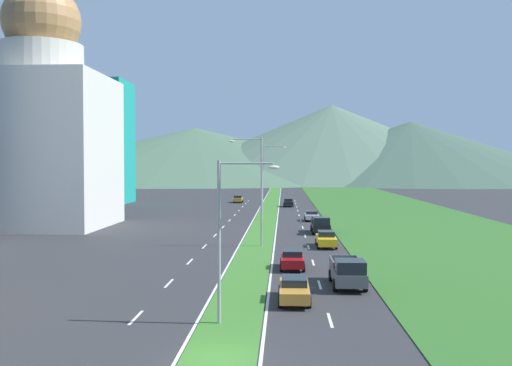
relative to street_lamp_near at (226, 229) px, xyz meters
The scene contains 45 objects.
ground_plane 7.01m from the street_lamp_near, 87.84° to the right, with size 600.00×600.00×0.00m, color #2D2D30.
grass_median 55.15m from the street_lamp_near, 89.80° to the left, with size 3.20×240.00×0.06m, color #387028.
grass_verge_right 58.94m from the street_lamp_near, 69.27° to the left, with size 24.00×240.00×0.06m, color #2D6023.
lane_dash_left_3 6.97m from the street_lamp_near, 168.19° to the left, with size 0.16×2.80×0.01m, color silver.
lane_dash_left_4 11.92m from the street_lamp_near, 116.79° to the left, with size 0.16×2.80×0.01m, color silver.
lane_dash_left_5 19.67m from the street_lamp_near, 104.93° to the left, with size 0.16×2.80×0.01m, color silver.
lane_dash_left_6 27.98m from the street_lamp_near, 100.26° to the left, with size 0.16×2.80×0.01m, color silver.
lane_dash_left_7 36.47m from the street_lamp_near, 97.81° to the left, with size 0.16×2.80×0.01m, color silver.
lane_dash_left_8 45.04m from the street_lamp_near, 96.29° to the left, with size 0.16×2.80×0.01m, color silver.
lane_dash_left_9 53.65m from the street_lamp_near, 95.27° to the left, with size 0.16×2.80×0.01m, color silver.
lane_dash_left_10 62.28m from the street_lamp_near, 94.53° to the left, with size 0.16×2.80×0.01m, color silver.
lane_dash_left_11 70.93m from the street_lamp_near, 93.98° to the left, with size 0.16×2.80×0.01m, color silver.
lane_dash_left_12 79.59m from the street_lamp_near, 93.54° to the left, with size 0.16×2.80×0.01m, color silver.
lane_dash_left_13 88.26m from the street_lamp_near, 93.19° to the left, with size 0.16×2.80×0.01m, color silver.
lane_dash_left_14 96.93m from the street_lamp_near, 92.91° to the left, with size 0.16×2.80×0.01m, color silver.
lane_dash_right_3 7.24m from the street_lamp_near, 10.98° to the left, with size 0.16×2.80×0.01m, color silver.
lane_dash_right_4 12.08m from the street_lamp_near, 61.45° to the left, with size 0.16×2.80×0.01m, color silver.
lane_dash_right_5 19.77m from the street_lamp_near, 73.97° to the left, with size 0.16×2.80×0.01m, color silver.
lane_dash_right_6 28.05m from the street_lamp_near, 78.96° to the left, with size 0.16×2.80×0.01m, color silver.
lane_dash_right_7 36.52m from the street_lamp_near, 81.60° to the left, with size 0.16×2.80×0.01m, color silver.
lane_dash_right_8 45.08m from the street_lamp_near, 83.22° to the left, with size 0.16×2.80×0.01m, color silver.
lane_dash_right_9 53.68m from the street_lamp_near, 84.32° to the left, with size 0.16×2.80×0.01m, color silver.
lane_dash_right_10 62.31m from the street_lamp_near, 85.11° to the left, with size 0.16×2.80×0.01m, color silver.
lane_dash_right_11 70.96m from the street_lamp_near, 85.71° to the left, with size 0.16×2.80×0.01m, color silver.
lane_dash_right_12 79.61m from the street_lamp_near, 86.18° to the left, with size 0.16×2.80×0.01m, color silver.
lane_dash_right_13 88.28m from the street_lamp_near, 86.56° to the left, with size 0.16×2.80×0.01m, color silver.
lane_dash_right_14 96.95m from the street_lamp_near, 86.87° to the left, with size 0.16×2.80×0.01m, color silver.
edge_line_median_left 55.17m from the street_lamp_near, 91.63° to the left, with size 0.16×240.00×0.01m, color silver.
edge_line_median_right 55.19m from the street_lamp_near, 87.98° to the left, with size 0.16×240.00×0.01m, color silver.
domed_building 52.67m from the street_lamp_near, 122.65° to the left, with size 16.42×16.42×31.22m.
midrise_colored 94.78m from the street_lamp_near, 111.87° to the left, with size 12.13×12.13×25.03m, color teal.
hill_far_left 268.00m from the street_lamp_near, 99.18° to the left, with size 218.68×218.68×26.60m, color #47664C.
hill_far_center 258.14m from the street_lamp_near, 84.10° to the left, with size 177.46×177.46×37.19m, color #516B56.
hill_far_right 246.47m from the street_lamp_near, 75.66° to the left, with size 161.16×161.16×27.59m, color #3D5647.
street_lamp_near is the anchor object (origin of this frame).
street_lamp_mid 27.32m from the street_lamp_near, 89.21° to the left, with size 3.25×0.51×10.66m.
street_lamp_far 54.60m from the street_lamp_near, 89.86° to the left, with size 3.49×0.43×10.83m.
car_0 80.06m from the street_lamp_near, 87.32° to the left, with size 1.93×4.02×1.56m.
car_1 16.45m from the street_lamp_near, 77.14° to the left, with size 1.89×4.05×1.43m.
car_2 7.38m from the street_lamp_near, 55.18° to the left, with size 1.87×4.73×1.42m.
car_3 53.62m from the street_lamp_near, 82.64° to the left, with size 2.03×4.08×1.39m.
car_4 91.27m from the street_lamp_near, 94.22° to the left, with size 1.96×4.44×1.52m.
car_6 28.58m from the street_lamp_near, 75.65° to the left, with size 1.93×4.78×1.55m.
pickup_truck_0 12.17m from the street_lamp_near, 52.03° to the left, with size 2.18×5.40×2.00m.
pickup_truck_1 39.24m from the street_lamp_near, 79.40° to the left, with size 2.18×5.40×2.00m.
Camera 1 is at (2.69, -23.55, 8.12)m, focal length 40.26 mm.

